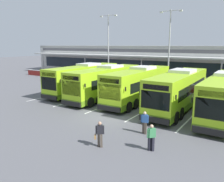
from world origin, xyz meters
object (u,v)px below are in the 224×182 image
pedestrian_with_handbag (100,134)px  lamp_post_west (108,44)px  pedestrian_child (151,137)px  pedestrian_in_dark_coat (145,122)px  lamp_post_centre (169,44)px  coach_bus_centre (139,85)px  coach_bus_right_centre (179,91)px  coach_bus_left_centre (106,82)px  coach_bus_leftmost (84,79)px

pedestrian_with_handbag → lamp_post_west: bearing=123.0°
pedestrian_child → pedestrian_in_dark_coat: bearing=123.9°
pedestrian_child → lamp_post_centre: lamp_post_centre is taller
lamp_post_west → lamp_post_centre: same height
pedestrian_in_dark_coat → coach_bus_centre: bearing=119.1°
pedestrian_in_dark_coat → pedestrian_child: size_ratio=1.00×
pedestrian_with_handbag → pedestrian_child: size_ratio=1.00×
lamp_post_west → lamp_post_centre: bearing=3.0°
coach_bus_right_centre → lamp_post_west: 18.79m
coach_bus_left_centre → pedestrian_with_handbag: (7.43, -11.37, -0.93)m
coach_bus_left_centre → coach_bus_centre: bearing=8.0°
pedestrian_with_handbag → pedestrian_in_dark_coat: bearing=68.1°
coach_bus_centre → pedestrian_in_dark_coat: bearing=-60.9°
coach_bus_left_centre → pedestrian_with_handbag: coach_bus_left_centre is taller
pedestrian_with_handbag → lamp_post_centre: 22.81m
coach_bus_centre → coach_bus_right_centre: 4.73m
coach_bus_leftmost → coach_bus_centre: 8.00m
lamp_post_centre → coach_bus_left_centre: bearing=-109.9°
coach_bus_centre → pedestrian_child: bearing=-59.9°
coach_bus_right_centre → coach_bus_centre: bearing=171.1°
coach_bus_left_centre → lamp_post_west: (-6.44, 9.95, 4.50)m
pedestrian_in_dark_coat → lamp_post_west: lamp_post_west is taller
coach_bus_centre → lamp_post_west: 14.79m
lamp_post_centre → pedestrian_child: bearing=-72.5°
coach_bus_left_centre → pedestrian_child: 14.45m
coach_bus_left_centre → lamp_post_centre: (3.79, 10.48, 4.50)m
coach_bus_leftmost → coach_bus_centre: size_ratio=1.00×
coach_bus_leftmost → pedestrian_in_dark_coat: size_ratio=7.51×
coach_bus_leftmost → lamp_post_west: bearing=105.2°
coach_bus_leftmost → coach_bus_left_centre: (3.92, -0.69, 0.00)m
coach_bus_right_centre → pedestrian_with_handbag: 11.33m
coach_bus_right_centre → pedestrian_in_dark_coat: size_ratio=7.51×
pedestrian_in_dark_coat → coach_bus_leftmost: bearing=145.9°
pedestrian_with_handbag → lamp_post_centre: (-3.64, 21.85, 5.43)m
coach_bus_right_centre → pedestrian_child: bearing=-81.3°
coach_bus_right_centre → lamp_post_centre: lamp_post_centre is taller
coach_bus_left_centre → coach_bus_right_centre: 8.74m
pedestrian_child → lamp_post_centre: 22.27m
lamp_post_west → coach_bus_right_centre: bearing=-33.7°
coach_bus_leftmost → coach_bus_centre: (7.99, -0.12, 0.00)m
coach_bus_centre → coach_bus_leftmost: bearing=179.1°
coach_bus_left_centre → pedestrian_child: bearing=-44.6°
coach_bus_left_centre → coach_bus_leftmost: bearing=170.0°
pedestrian_with_handbag → lamp_post_west: 26.00m
coach_bus_left_centre → lamp_post_west: 12.68m
coach_bus_leftmost → pedestrian_in_dark_coat: bearing=-34.1°
coach_bus_leftmost → coach_bus_right_centre: size_ratio=1.00×
coach_bus_right_centre → coach_bus_leftmost: bearing=176.2°
lamp_post_west → lamp_post_centre: 10.24m
pedestrian_with_handbag → lamp_post_west: size_ratio=0.15×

